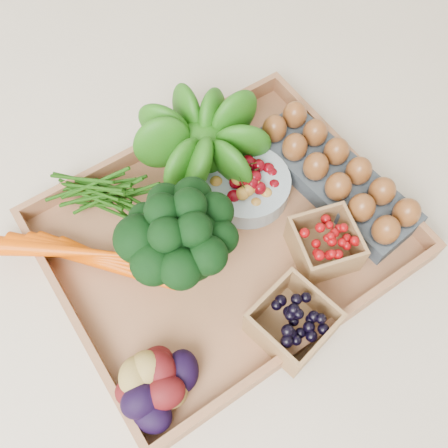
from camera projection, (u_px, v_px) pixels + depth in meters
ground at (224, 241)px, 0.85m from camera, size 4.00×4.00×0.00m
tray at (224, 239)px, 0.84m from camera, size 0.55×0.45×0.01m
carrots at (89, 256)px, 0.79m from camera, size 0.23×0.16×0.05m
lettuce at (203, 136)px, 0.84m from camera, size 0.15×0.15×0.15m
broccoli at (183, 250)px, 0.75m from camera, size 0.17×0.17×0.14m
cherry_bowl at (247, 186)px, 0.86m from camera, size 0.15×0.15×0.04m
egg_carton at (334, 179)px, 0.87m from camera, size 0.14×0.32×0.04m
potatoes at (150, 384)px, 0.68m from camera, size 0.15×0.15×0.09m
punnet_blackberry at (293, 322)px, 0.73m from camera, size 0.12×0.12×0.07m
punnet_raspberry at (325, 244)px, 0.79m from camera, size 0.12×0.12×0.07m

